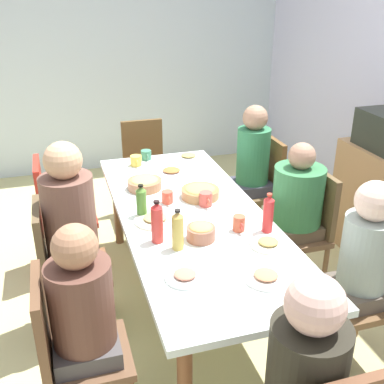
% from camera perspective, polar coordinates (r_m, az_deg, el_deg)
% --- Properties ---
extents(ground_plane, '(6.82, 6.82, 0.00)m').
position_cam_1_polar(ground_plane, '(3.34, -0.00, -13.80)').
color(ground_plane, '#C2BA7E').
extents(wall_left, '(0.12, 4.01, 2.60)m').
position_cam_1_polar(wall_left, '(5.52, -9.14, 16.17)').
color(wall_left, silver).
rests_on(wall_left, ground_plane).
extents(dining_table, '(2.24, 0.89, 0.73)m').
position_cam_1_polar(dining_table, '(2.98, -0.00, -3.89)').
color(dining_table, white).
rests_on(dining_table, ground_plane).
extents(chair_0, '(0.40, 0.40, 0.90)m').
position_cam_1_polar(chair_0, '(2.35, -14.77, -18.01)').
color(chair_0, brown).
rests_on(chair_0, ground_plane).
extents(person_0, '(0.30, 0.30, 1.15)m').
position_cam_1_polar(person_0, '(2.24, -12.86, -14.33)').
color(person_0, '#3A403E').
rests_on(person_0, ground_plane).
extents(chair_1, '(0.40, 0.40, 0.90)m').
position_cam_1_polar(chair_1, '(3.61, -16.16, -2.13)').
color(chair_1, red).
rests_on(chair_1, ground_plane).
extents(person_2, '(0.30, 0.30, 1.19)m').
position_cam_1_polar(person_2, '(1.91, 13.37, -21.77)').
color(person_2, brown).
rests_on(person_2, ground_plane).
extents(chair_3, '(0.40, 0.40, 0.90)m').
position_cam_1_polar(chair_3, '(3.35, 13.62, -3.98)').
color(chair_3, brown).
rests_on(chair_3, ground_plane).
extents(person_3, '(0.34, 0.34, 1.12)m').
position_cam_1_polar(person_3, '(3.23, 12.54, -1.51)').
color(person_3, brown).
rests_on(person_3, ground_plane).
extents(chair_4, '(0.40, 0.40, 0.90)m').
position_cam_1_polar(chair_4, '(3.94, 8.32, 0.93)').
color(chair_4, brown).
rests_on(chair_4, ground_plane).
extents(person_4, '(0.30, 0.30, 1.19)m').
position_cam_1_polar(person_4, '(3.84, 7.24, 3.40)').
color(person_4, '#384146').
rests_on(person_4, ground_plane).
extents(chair_5, '(0.40, 0.40, 0.90)m').
position_cam_1_polar(chair_5, '(4.37, -5.73, 3.46)').
color(chair_5, brown).
rests_on(chair_5, ground_plane).
extents(chair_6, '(0.40, 0.40, 0.90)m').
position_cam_1_polar(chair_6, '(2.96, -15.63, -8.39)').
color(chair_6, brown).
rests_on(chair_6, ground_plane).
extents(person_6, '(0.30, 0.30, 1.27)m').
position_cam_1_polar(person_6, '(2.83, -14.40, -3.89)').
color(person_6, '#2E3849').
rests_on(person_6, ground_plane).
extents(chair_7, '(0.40, 0.40, 0.90)m').
position_cam_1_polar(chair_7, '(2.84, 21.13, -10.76)').
color(chair_7, brown).
rests_on(chair_7, ground_plane).
extents(person_7, '(0.30, 0.30, 1.16)m').
position_cam_1_polar(person_7, '(2.69, 20.14, -7.98)').
color(person_7, brown).
rests_on(person_7, ground_plane).
extents(plate_0, '(0.24, 0.24, 0.04)m').
position_cam_1_polar(plate_0, '(3.56, -2.52, 2.49)').
color(plate_0, white).
rests_on(plate_0, dining_table).
extents(plate_1, '(0.22, 0.22, 0.04)m').
position_cam_1_polar(plate_1, '(3.86, -0.42, 4.35)').
color(plate_1, silver).
rests_on(plate_1, dining_table).
extents(plate_2, '(0.26, 0.26, 0.04)m').
position_cam_1_polar(plate_2, '(2.86, -4.51, -3.34)').
color(plate_2, silver).
rests_on(plate_2, dining_table).
extents(plate_3, '(0.22, 0.22, 0.04)m').
position_cam_1_polar(plate_3, '(2.36, 9.01, -10.21)').
color(plate_3, white).
rests_on(plate_3, dining_table).
extents(plate_4, '(0.20, 0.20, 0.04)m').
position_cam_1_polar(plate_4, '(2.63, 9.28, -6.23)').
color(plate_4, silver).
rests_on(plate_4, dining_table).
extents(plate_5, '(0.20, 0.20, 0.04)m').
position_cam_1_polar(plate_5, '(2.34, -0.87, -10.25)').
color(plate_5, white).
rests_on(plate_5, dining_table).
extents(bowl_0, '(0.24, 0.24, 0.08)m').
position_cam_1_polar(bowl_0, '(3.30, -5.81, 1.08)').
color(bowl_0, '#9F6B48').
rests_on(bowl_0, dining_table).
extents(bowl_1, '(0.17, 0.17, 0.10)m').
position_cam_1_polar(bowl_1, '(2.65, 1.10, -4.87)').
color(bowl_1, '#9A5C46').
rests_on(bowl_1, dining_table).
extents(bowl_2, '(0.26, 0.26, 0.08)m').
position_cam_1_polar(bowl_2, '(3.15, 1.01, 0.03)').
color(bowl_2, '#A16F42').
rests_on(bowl_2, dining_table).
extents(cup_0, '(0.11, 0.07, 0.08)m').
position_cam_1_polar(cup_0, '(3.07, -3.01, -0.63)').
color(cup_0, '#D44E3B').
rests_on(cup_0, dining_table).
extents(cup_1, '(0.11, 0.07, 0.09)m').
position_cam_1_polar(cup_1, '(2.75, 5.77, -3.85)').
color(cup_1, '#C45539').
rests_on(cup_1, dining_table).
extents(cup_2, '(0.13, 0.09, 0.08)m').
position_cam_1_polar(cup_2, '(3.73, -6.85, 3.82)').
color(cup_2, '#E9C64E').
rests_on(cup_2, dining_table).
extents(cup_3, '(0.12, 0.08, 0.08)m').
position_cam_1_polar(cup_3, '(3.85, -5.62, 4.53)').
color(cup_3, '#3F8261').
rests_on(cup_3, dining_table).
extents(cup_4, '(0.12, 0.09, 0.09)m').
position_cam_1_polar(cup_4, '(3.03, 1.70, -0.86)').
color(cup_4, '#CC5044').
rests_on(cup_4, dining_table).
extents(bottle_0, '(0.06, 0.06, 0.21)m').
position_cam_1_polar(bottle_0, '(2.90, -6.21, -1.12)').
color(bottle_0, '#4A8532').
rests_on(bottle_0, dining_table).
extents(bottle_1, '(0.06, 0.06, 0.24)m').
position_cam_1_polar(bottle_1, '(2.53, -1.75, -4.71)').
color(bottle_1, gold).
rests_on(bottle_1, dining_table).
extents(bottle_2, '(0.07, 0.07, 0.25)m').
position_cam_1_polar(bottle_2, '(2.60, -4.28, -3.74)').
color(bottle_2, red).
rests_on(bottle_2, dining_table).
extents(bottle_3, '(0.06, 0.06, 0.24)m').
position_cam_1_polar(bottle_3, '(2.73, 9.29, -2.64)').
color(bottle_3, red).
rests_on(bottle_3, dining_table).
extents(side_cabinet, '(0.70, 0.44, 0.90)m').
position_cam_1_polar(side_cabinet, '(4.02, 21.89, -1.18)').
color(side_cabinet, tan).
rests_on(side_cabinet, ground_plane).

